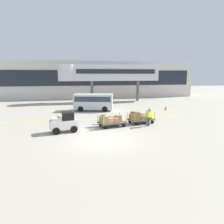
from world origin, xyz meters
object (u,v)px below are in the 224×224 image
(safety_cone_far, at_px, (149,109))
(safety_cone_near, at_px, (166,108))
(baggage_tug, at_px, (64,123))
(baggage_cart_middle, at_px, (140,117))
(baggage_handler, at_px, (149,117))
(baggage_cart_lead, at_px, (111,120))
(shuttle_van, at_px, (94,101))

(safety_cone_far, bearing_deg, safety_cone_near, 15.62)
(baggage_tug, bearing_deg, baggage_cart_middle, 12.92)
(baggage_handler, xyz_separation_m, safety_cone_near, (5.41, 7.65, -0.59))
(baggage_handler, distance_m, safety_cone_far, 7.49)
(baggage_tug, xyz_separation_m, safety_cone_far, (10.07, 7.32, -0.48))
(baggage_tug, relative_size, baggage_cart_lead, 0.74)
(baggage_handler, bearing_deg, safety_cone_far, 67.96)
(baggage_cart_middle, height_order, safety_cone_near, baggage_cart_middle)
(baggage_cart_lead, height_order, shuttle_van, shuttle_van)
(baggage_tug, xyz_separation_m, baggage_handler, (7.27, 0.40, 0.11))
(shuttle_van, bearing_deg, baggage_cart_middle, -65.94)
(baggage_handler, bearing_deg, safety_cone_near, 54.74)
(baggage_tug, bearing_deg, baggage_cart_lead, 13.47)
(baggage_cart_middle, relative_size, safety_cone_far, 5.61)
(baggage_cart_lead, bearing_deg, shuttle_van, 93.60)
(baggage_tug, distance_m, baggage_handler, 7.28)
(baggage_tug, xyz_separation_m, safety_cone_near, (12.68, 8.05, -0.48))
(safety_cone_near, bearing_deg, baggage_handler, -125.26)
(safety_cone_near, height_order, safety_cone_far, same)
(baggage_tug, height_order, baggage_handler, baggage_tug)
(baggage_cart_lead, bearing_deg, baggage_handler, -9.32)
(baggage_handler, height_order, safety_cone_far, baggage_handler)
(baggage_tug, bearing_deg, shuttle_van, 69.96)
(baggage_tug, relative_size, safety_cone_near, 4.17)
(shuttle_van, relative_size, safety_cone_far, 9.31)
(baggage_cart_lead, distance_m, safety_cone_far, 8.85)
(baggage_tug, bearing_deg, safety_cone_near, 32.42)
(safety_cone_far, bearing_deg, baggage_cart_lead, -133.85)
(safety_cone_near, bearing_deg, shuttle_van, 171.92)
(baggage_cart_middle, xyz_separation_m, safety_cone_far, (3.18, 5.74, -0.29))
(baggage_cart_lead, relative_size, safety_cone_near, 5.61)
(baggage_handler, distance_m, safety_cone_near, 9.39)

